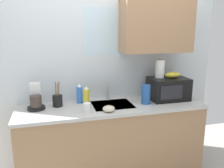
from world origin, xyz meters
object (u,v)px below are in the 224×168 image
mug_white (87,107)px  utensil_crock (58,100)px  paper_towel_roll (160,69)px  dish_soap_bottle_yellow (86,95)px  small_bowl (109,109)px  coffee_maker (36,99)px  microwave (168,89)px  cereal_canister (146,94)px  banana_bunch (173,75)px  dish_soap_bottle_blue (79,94)px

mug_white → utensil_crock: (-0.29, 0.26, 0.02)m
paper_towel_roll → dish_soap_bottle_yellow: bearing=176.9°
mug_white → small_bowl: (0.22, -0.06, -0.02)m
utensil_crock → paper_towel_roll: bearing=-0.9°
dish_soap_bottle_yellow → coffee_maker: bearing=-176.0°
microwave → cereal_canister: microwave is taller
coffee_maker → small_bowl: 0.81m
paper_towel_roll → utensil_crock: 1.28m
mug_white → small_bowl: bearing=-15.3°
mug_white → cereal_canister: bearing=7.3°
banana_bunch → paper_towel_roll: size_ratio=0.91×
cereal_canister → small_bowl: cereal_canister is taller
banana_bunch → dish_soap_bottle_blue: (-1.13, 0.13, -0.20)m
utensil_crock → small_bowl: (0.51, -0.32, -0.04)m
microwave → cereal_canister: (-0.34, -0.10, -0.02)m
paper_towel_roll → dish_soap_bottle_yellow: paper_towel_roll is taller
dish_soap_bottle_yellow → utensil_crock: utensil_crock is taller
dish_soap_bottle_yellow → utensil_crock: bearing=-175.1°
banana_bunch → utensil_crock: size_ratio=0.69×
banana_bunch → small_bowl: banana_bunch is taller
paper_towel_roll → coffee_maker: bearing=179.7°
microwave → small_bowl: size_ratio=3.54×
microwave → dish_soap_bottle_blue: (-1.08, 0.13, -0.03)m
dish_soap_bottle_blue → cereal_canister: (0.74, -0.23, 0.00)m
cereal_canister → paper_towel_roll: bearing=32.0°
coffee_maker → mug_white: coffee_maker is taller
coffee_maker → dish_soap_bottle_yellow: coffee_maker is taller
microwave → dish_soap_bottle_yellow: (-1.00, 0.10, -0.04)m
paper_towel_roll → dish_soap_bottle_blue: paper_towel_roll is taller
mug_white → utensil_crock: size_ratio=0.33×
paper_towel_roll → cereal_canister: 0.39m
coffee_maker → cereal_canister: (1.23, -0.16, 0.01)m
coffee_maker → cereal_canister: size_ratio=1.24×
utensil_crock → small_bowl: utensil_crock is taller
dish_soap_bottle_blue → utensil_crock: utensil_crock is taller
coffee_maker → small_bowl: coffee_maker is taller
dish_soap_bottle_yellow → dish_soap_bottle_blue: bearing=158.3°
coffee_maker → dish_soap_bottle_blue: coffee_maker is taller
cereal_canister → small_bowl: bearing=-162.8°
coffee_maker → paper_towel_roll: bearing=-0.3°
microwave → banana_bunch: 0.18m
mug_white → banana_bunch: bearing=9.9°
mug_white → dish_soap_bottle_blue: bearing=96.7°
utensil_crock → small_bowl: bearing=-31.9°
banana_bunch → coffee_maker: (-1.62, 0.06, -0.20)m
mug_white → small_bowl: mug_white is taller
coffee_maker → dish_soap_bottle_yellow: (0.56, 0.04, -0.01)m
small_bowl → dish_soap_bottle_blue: bearing=124.2°
dish_soap_bottle_yellow → cereal_canister: (0.66, -0.20, 0.02)m
paper_towel_roll → mug_white: size_ratio=2.32×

